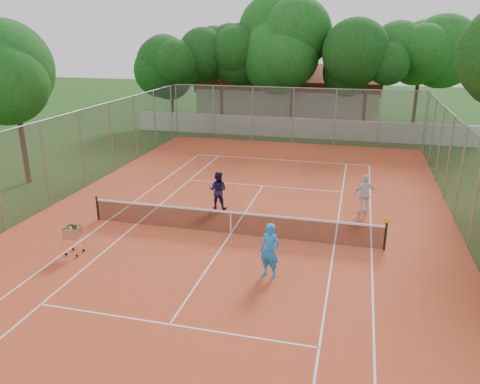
% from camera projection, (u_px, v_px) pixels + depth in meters
% --- Properties ---
extents(ground, '(120.00, 120.00, 0.00)m').
position_uv_depth(ground, '(231.00, 234.00, 18.85)').
color(ground, '#183B10').
rests_on(ground, ground).
extents(court_pad, '(18.00, 34.00, 0.02)m').
position_uv_depth(court_pad, '(231.00, 234.00, 18.84)').
color(court_pad, '#C24825').
rests_on(court_pad, ground).
extents(court_lines, '(10.98, 23.78, 0.01)m').
position_uv_depth(court_lines, '(231.00, 234.00, 18.84)').
color(court_lines, white).
rests_on(court_lines, court_pad).
extents(tennis_net, '(11.88, 0.10, 0.98)m').
position_uv_depth(tennis_net, '(231.00, 222.00, 18.68)').
color(tennis_net, black).
rests_on(tennis_net, court_pad).
extents(perimeter_fence, '(18.00, 34.00, 4.00)m').
position_uv_depth(perimeter_fence, '(230.00, 187.00, 18.20)').
color(perimeter_fence, slate).
rests_on(perimeter_fence, ground).
extents(boundary_wall, '(26.00, 0.30, 1.50)m').
position_uv_depth(boundary_wall, '(296.00, 128.00, 36.03)').
color(boundary_wall, silver).
rests_on(boundary_wall, ground).
extents(clubhouse, '(16.40, 9.00, 4.40)m').
position_uv_depth(clubhouse, '(290.00, 93.00, 45.20)').
color(clubhouse, beige).
rests_on(clubhouse, ground).
extents(tropical_trees, '(29.00, 19.00, 10.00)m').
position_uv_depth(tropical_trees, '(303.00, 68.00, 37.40)').
color(tropical_trees, '#0D350F').
rests_on(tropical_trees, ground).
extents(player_near, '(0.78, 0.62, 1.87)m').
position_uv_depth(player_near, '(270.00, 251.00, 15.25)').
color(player_near, '#1B89EC').
rests_on(player_near, court_pad).
extents(player_far_left, '(0.87, 0.69, 1.75)m').
position_uv_depth(player_far_left, '(218.00, 190.00, 21.29)').
color(player_far_left, '#1E1745').
rests_on(player_far_left, court_pad).
extents(player_far_right, '(1.14, 0.80, 1.80)m').
position_uv_depth(player_far_right, '(365.00, 194.00, 20.68)').
color(player_far_right, silver).
rests_on(player_far_right, court_pad).
extents(ball_hopper, '(0.73, 0.73, 1.16)m').
position_uv_depth(ball_hopper, '(73.00, 239.00, 16.93)').
color(ball_hopper, '#B5B4BB').
rests_on(ball_hopper, court_pad).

